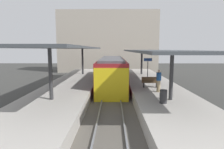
# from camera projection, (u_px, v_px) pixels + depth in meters

# --- Properties ---
(ground_plane) EXTENTS (80.00, 80.00, 0.00)m
(ground_plane) POSITION_uv_depth(u_px,v_px,m) (112.00, 96.00, 17.16)
(ground_plane) COLOR #383835
(platform_left) EXTENTS (4.40, 28.00, 1.00)m
(platform_left) POSITION_uv_depth(u_px,v_px,m) (69.00, 91.00, 17.12)
(platform_left) COLOR #ADA8A0
(platform_left) RESTS_ON ground_plane
(platform_right) EXTENTS (4.40, 28.00, 1.00)m
(platform_right) POSITION_uv_depth(u_px,v_px,m) (154.00, 91.00, 17.07)
(platform_right) COLOR #ADA8A0
(platform_right) RESTS_ON ground_plane
(track_ballast) EXTENTS (3.20, 28.00, 0.20)m
(track_ballast) POSITION_uv_depth(u_px,v_px,m) (112.00, 95.00, 17.15)
(track_ballast) COLOR #59544C
(track_ballast) RESTS_ON ground_plane
(rail_near_side) EXTENTS (0.08, 28.00, 0.14)m
(rail_near_side) POSITION_uv_depth(u_px,v_px,m) (104.00, 93.00, 17.13)
(rail_near_side) COLOR slate
(rail_near_side) RESTS_ON track_ballast
(rail_far_side) EXTENTS (0.08, 28.00, 0.14)m
(rail_far_side) POSITION_uv_depth(u_px,v_px,m) (120.00, 93.00, 17.12)
(rail_far_side) COLOR slate
(rail_far_side) RESTS_ON track_ballast
(commuter_train) EXTENTS (2.78, 11.49, 3.10)m
(commuter_train) POSITION_uv_depth(u_px,v_px,m) (112.00, 73.00, 19.98)
(commuter_train) COLOR maroon
(commuter_train) RESTS_ON track_ballast
(canopy_left) EXTENTS (4.18, 21.00, 3.41)m
(canopy_left) POSITION_uv_depth(u_px,v_px,m) (72.00, 48.00, 18.01)
(canopy_left) COLOR #333335
(canopy_left) RESTS_ON platform_left
(canopy_right) EXTENTS (4.18, 21.00, 3.11)m
(canopy_right) POSITION_uv_depth(u_px,v_px,m) (152.00, 51.00, 18.00)
(canopy_right) COLOR #333335
(canopy_right) RESTS_ON platform_right
(platform_bench) EXTENTS (1.40, 0.41, 0.86)m
(platform_bench) POSITION_uv_depth(u_px,v_px,m) (150.00, 82.00, 16.08)
(platform_bench) COLOR black
(platform_bench) RESTS_ON platform_right
(platform_sign) EXTENTS (0.90, 0.08, 2.21)m
(platform_sign) POSITION_uv_depth(u_px,v_px,m) (148.00, 63.00, 21.06)
(platform_sign) COLOR #262628
(platform_sign) RESTS_ON platform_right
(litter_bin) EXTENTS (0.44, 0.44, 0.80)m
(litter_bin) POSITION_uv_depth(u_px,v_px,m) (163.00, 97.00, 11.32)
(litter_bin) COLOR #2D2D30
(litter_bin) RESTS_ON platform_right
(passenger_near_bench) EXTENTS (0.36, 0.36, 1.68)m
(passenger_near_bench) POSITION_uv_depth(u_px,v_px,m) (159.00, 80.00, 14.27)
(passenger_near_bench) COLOR #998460
(passenger_near_bench) RESTS_ON platform_right
(station_building_backdrop) EXTENTS (18.00, 6.00, 11.00)m
(station_building_backdrop) POSITION_uv_depth(u_px,v_px,m) (108.00, 42.00, 36.27)
(station_building_backdrop) COLOR #A89E8E
(station_building_backdrop) RESTS_ON ground_plane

